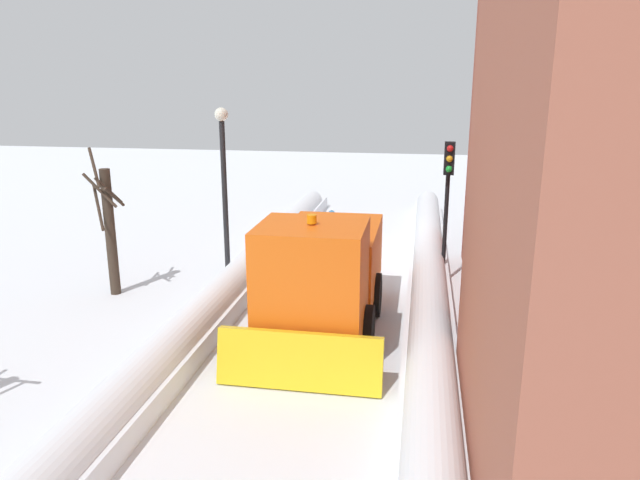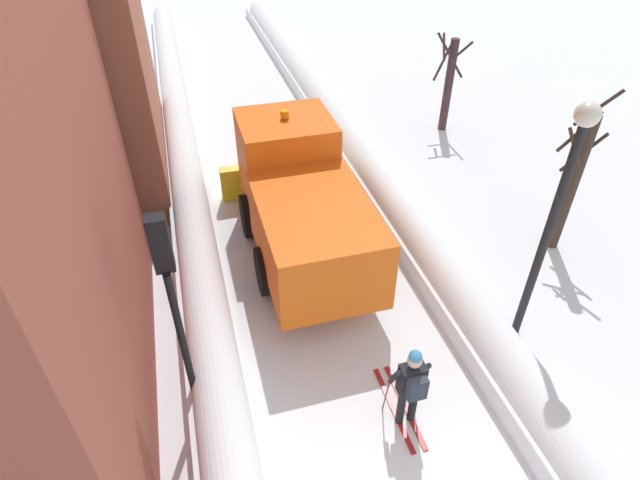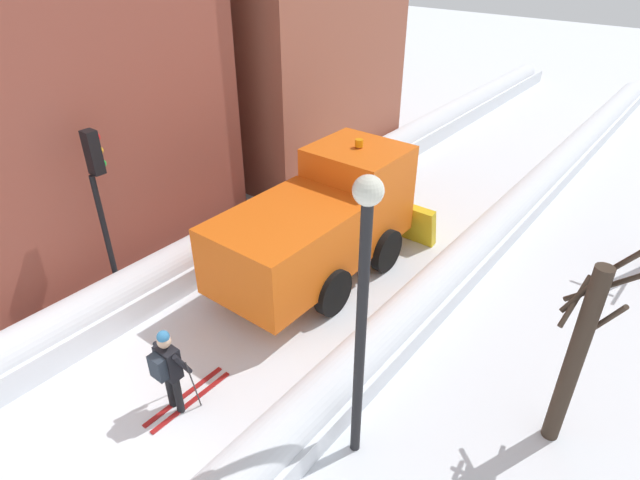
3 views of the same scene
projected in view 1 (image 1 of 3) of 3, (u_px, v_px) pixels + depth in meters
The scene contains 8 objects.
ground_plane at pixel (279, 418), 10.27m from camera, with size 80.00×80.00×0.00m, color white.
snowbank_left at pixel (431, 408), 9.71m from camera, with size 1.10×36.00×1.05m.
snowbank_right at pixel (138, 386), 10.60m from camera, with size 1.10×36.00×0.92m.
plow_truck at pixel (323, 271), 13.54m from camera, with size 3.20×5.98×3.12m.
skier at pixel (332, 235), 18.60m from camera, with size 0.62×1.80×1.81m.
traffic_light_pole at pixel (448, 186), 16.30m from camera, with size 0.28×0.42×4.12m.
street_lamp at pixel (224, 170), 17.28m from camera, with size 0.40×0.40×4.99m.
bare_tree_near at pixel (109, 228), 15.83m from camera, with size 0.93×0.80×4.05m.
Camera 1 is at (-2.27, 18.84, 5.69)m, focal length 32.93 mm.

